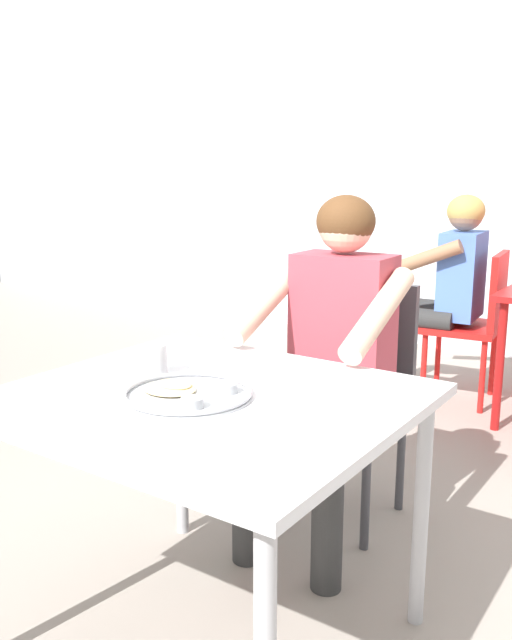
{
  "coord_description": "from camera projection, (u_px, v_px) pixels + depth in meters",
  "views": [
    {
      "loc": [
        1.09,
        -1.34,
        1.3
      ],
      "look_at": [
        0.01,
        0.23,
        0.88
      ],
      "focal_mm": 37.93,
      "sensor_mm": 36.0,
      "label": 1
    }
  ],
  "objects": [
    {
      "name": "diner_foreground",
      "position": [
        331.0,
        339.0,
        2.33
      ],
      "size": [
        0.5,
        0.56,
        1.22
      ],
      "color": "#313131",
      "rests_on": "ground"
    },
    {
      "name": "table_foreground",
      "position": [
        208.0,
        420.0,
        1.78
      ],
      "size": [
        1.02,
        0.92,
        0.73
      ],
      "color": "silver",
      "rests_on": "ground"
    },
    {
      "name": "chair_foreground",
      "position": [
        357.0,
        383.0,
        2.56
      ],
      "size": [
        0.41,
        0.44,
        0.89
      ],
      "color": "#3F3F44",
      "rests_on": "ground"
    },
    {
      "name": "patron_background",
      "position": [
        445.0,
        278.0,
        3.84
      ],
      "size": [
        0.58,
        0.52,
        1.18
      ],
      "color": "#2D2D2D",
      "rests_on": "ground"
    },
    {
      "name": "chair_red_left",
      "position": [
        477.0,
        316.0,
        3.8
      ],
      "size": [
        0.45,
        0.48,
        0.86
      ],
      "color": "red",
      "rests_on": "ground"
    },
    {
      "name": "ground_plane",
      "position": [
        210.0,
        638.0,
        1.96
      ],
      "size": [
        12.0,
        12.0,
        0.05
      ],
      "primitive_type": "cube",
      "color": "gray"
    },
    {
      "name": "drinking_cup",
      "position": [
        155.0,
        358.0,
        1.93
      ],
      "size": [
        0.07,
        0.07,
        0.09
      ],
      "color": "silver",
      "rests_on": "table_foreground"
    },
    {
      "name": "thali_tray",
      "position": [
        186.0,
        393.0,
        1.74
      ],
      "size": [
        0.34,
        0.34,
        0.03
      ],
      "color": "#B7BABF",
      "rests_on": "table_foreground"
    }
  ]
}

